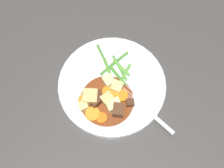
% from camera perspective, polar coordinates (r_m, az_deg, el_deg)
% --- Properties ---
extents(ground_plane, '(3.00, 3.00, 0.00)m').
position_cam_1_polar(ground_plane, '(0.81, 0.00, -0.42)').
color(ground_plane, '#423F3D').
extents(dinner_plate, '(0.27, 0.27, 0.01)m').
position_cam_1_polar(dinner_plate, '(0.80, 0.00, -0.21)').
color(dinner_plate, white).
rests_on(dinner_plate, ground_plane).
extents(stew_sauce, '(0.13, 0.13, 0.00)m').
position_cam_1_polar(stew_sauce, '(0.77, -0.98, -3.01)').
color(stew_sauce, brown).
rests_on(stew_sauce, dinner_plate).
extents(carrot_slice_0, '(0.04, 0.04, 0.01)m').
position_cam_1_polar(carrot_slice_0, '(0.77, 1.77, -2.22)').
color(carrot_slice_0, orange).
rests_on(carrot_slice_0, dinner_plate).
extents(carrot_slice_1, '(0.04, 0.04, 0.01)m').
position_cam_1_polar(carrot_slice_1, '(0.76, -3.56, -5.49)').
color(carrot_slice_1, orange).
rests_on(carrot_slice_1, dinner_plate).
extents(carrot_slice_2, '(0.04, 0.04, 0.01)m').
position_cam_1_polar(carrot_slice_2, '(0.77, -5.12, -2.98)').
color(carrot_slice_2, orange).
rests_on(carrot_slice_2, dinner_plate).
extents(carrot_slice_3, '(0.04, 0.04, 0.01)m').
position_cam_1_polar(carrot_slice_3, '(0.76, -2.19, -6.13)').
color(carrot_slice_3, orange).
rests_on(carrot_slice_3, dinner_plate).
extents(carrot_slice_4, '(0.03, 0.03, 0.01)m').
position_cam_1_polar(carrot_slice_4, '(0.78, 0.60, -1.79)').
color(carrot_slice_4, orange).
rests_on(carrot_slice_4, dinner_plate).
extents(carrot_slice_5, '(0.04, 0.04, 0.01)m').
position_cam_1_polar(carrot_slice_5, '(0.78, -0.67, -1.52)').
color(carrot_slice_5, orange).
rests_on(carrot_slice_5, dinner_plate).
extents(potato_chunk_0, '(0.04, 0.04, 0.02)m').
position_cam_1_polar(potato_chunk_0, '(0.78, -0.56, 0.61)').
color(potato_chunk_0, '#EAD68C').
rests_on(potato_chunk_0, dinner_plate).
extents(potato_chunk_1, '(0.04, 0.04, 0.02)m').
position_cam_1_polar(potato_chunk_1, '(0.76, 0.28, -3.89)').
color(potato_chunk_1, '#EAD68C').
rests_on(potato_chunk_1, dinner_plate).
extents(potato_chunk_2, '(0.03, 0.03, 0.02)m').
position_cam_1_polar(potato_chunk_2, '(0.76, -5.25, -4.04)').
color(potato_chunk_2, '#E5CC7A').
rests_on(potato_chunk_2, dinner_plate).
extents(potato_chunk_3, '(0.04, 0.03, 0.03)m').
position_cam_1_polar(potato_chunk_3, '(0.76, -0.79, -2.78)').
color(potato_chunk_3, '#DBBC6B').
rests_on(potato_chunk_3, dinner_plate).
extents(potato_chunk_4, '(0.04, 0.04, 0.03)m').
position_cam_1_polar(potato_chunk_4, '(0.77, -4.00, -2.39)').
color(potato_chunk_4, '#DBBC6B').
rests_on(potato_chunk_4, dinner_plate).
extents(potato_chunk_5, '(0.03, 0.03, 0.02)m').
position_cam_1_polar(potato_chunk_5, '(0.78, 0.94, -0.59)').
color(potato_chunk_5, '#E5CC7A').
rests_on(potato_chunk_5, dinner_plate).
extents(meat_chunk_0, '(0.03, 0.03, 0.02)m').
position_cam_1_polar(meat_chunk_0, '(0.77, -2.59, -2.03)').
color(meat_chunk_0, '#4C2B19').
rests_on(meat_chunk_0, dinner_plate).
extents(meat_chunk_1, '(0.03, 0.03, 0.03)m').
position_cam_1_polar(meat_chunk_1, '(0.75, 1.17, -4.81)').
color(meat_chunk_1, '#56331E').
rests_on(meat_chunk_1, dinner_plate).
extents(meat_chunk_2, '(0.04, 0.03, 0.02)m').
position_cam_1_polar(meat_chunk_2, '(0.76, -3.15, -3.20)').
color(meat_chunk_2, '#4C2B19').
rests_on(meat_chunk_2, dinner_plate).
extents(meat_chunk_3, '(0.02, 0.02, 0.02)m').
position_cam_1_polar(meat_chunk_3, '(0.77, 3.30, -3.44)').
color(meat_chunk_3, '#4C2B19').
rests_on(meat_chunk_3, dinner_plate).
extents(green_bean_0, '(0.07, 0.05, 0.01)m').
position_cam_1_polar(green_bean_0, '(0.81, -0.03, 3.45)').
color(green_bean_0, '#4C8E33').
rests_on(green_bean_0, dinner_plate).
extents(green_bean_1, '(0.05, 0.04, 0.01)m').
position_cam_1_polar(green_bean_1, '(0.82, 1.37, 4.62)').
color(green_bean_1, '#4C8E33').
rests_on(green_bean_1, dinner_plate).
extents(green_bean_2, '(0.07, 0.02, 0.01)m').
position_cam_1_polar(green_bean_2, '(0.80, 2.12, 1.40)').
color(green_bean_2, '#66AD42').
rests_on(green_bean_2, dinner_plate).
extents(green_bean_3, '(0.04, 0.05, 0.01)m').
position_cam_1_polar(green_bean_3, '(0.81, 1.75, 3.00)').
color(green_bean_3, '#66AD42').
rests_on(green_bean_3, dinner_plate).
extents(green_bean_4, '(0.05, 0.06, 0.01)m').
position_cam_1_polar(green_bean_4, '(0.80, 1.07, 1.52)').
color(green_bean_4, '#4C8E33').
rests_on(green_bean_4, dinner_plate).
extents(green_bean_5, '(0.06, 0.06, 0.01)m').
position_cam_1_polar(green_bean_5, '(0.81, 1.42, 2.94)').
color(green_bean_5, '#599E38').
rests_on(green_bean_5, dinner_plate).
extents(green_bean_6, '(0.07, 0.05, 0.01)m').
position_cam_1_polar(green_bean_6, '(0.80, -0.59, 2.41)').
color(green_bean_6, '#599E38').
rests_on(green_bean_6, dinner_plate).
extents(green_bean_7, '(0.05, 0.04, 0.01)m').
position_cam_1_polar(green_bean_7, '(0.83, -1.98, 5.66)').
color(green_bean_7, '#4C8E33').
rests_on(green_bean_7, dinner_plate).
extents(fork, '(0.10, 0.16, 0.00)m').
position_cam_1_polar(fork, '(0.77, 5.89, -4.33)').
color(fork, silver).
rests_on(fork, dinner_plate).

